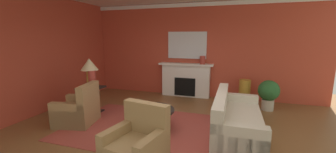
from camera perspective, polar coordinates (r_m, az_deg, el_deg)
ground_plane at (r=4.55m, az=0.77°, el=-15.16°), size 9.35×9.35×0.00m
wall_fireplace at (r=7.12m, az=8.08°, el=6.97°), size 7.80×0.12×3.08m
wall_window at (r=6.44m, az=-31.32°, el=5.16°), size 0.12×6.64×3.08m
crown_moulding at (r=7.10m, az=8.28°, el=18.76°), size 7.80×0.08×0.12m
area_rug at (r=4.78m, az=-4.46°, el=-13.82°), size 3.76×2.38×0.01m
fireplace at (r=7.12m, az=4.81°, el=-1.14°), size 1.80×0.35×1.12m
mantel_mirror at (r=7.09m, az=5.18°, el=8.44°), size 1.30×0.04×0.88m
sofa at (r=4.58m, az=17.80°, el=-11.44°), size 0.90×2.10×0.85m
armchair_near_window at (r=5.33m, az=-23.16°, el=-8.56°), size 0.95×0.95×0.95m
armchair_facing_fireplace at (r=3.47m, az=-8.45°, el=-18.37°), size 0.94×0.94×0.95m
coffee_table at (r=4.65m, az=-4.52°, el=-10.12°), size 1.00×1.00×0.45m
side_table at (r=5.91m, az=-19.97°, el=-5.54°), size 0.56×0.56×0.70m
table_lamp at (r=5.75m, az=-20.49°, el=2.39°), size 0.44×0.44×0.75m
vase_mantel_right at (r=6.86m, az=9.31°, el=4.41°), size 0.18×0.18×0.26m
vase_tall_corner at (r=6.70m, az=19.99°, el=-3.94°), size 0.33×0.33×0.74m
vase_on_side_table at (r=5.61m, az=-19.84°, el=-0.82°), size 0.19×0.19×0.46m
book_red_cover at (r=4.69m, az=-4.93°, el=-8.13°), size 0.23×0.22×0.05m
book_art_folio at (r=4.73m, az=-5.21°, el=-7.42°), size 0.27×0.20×0.04m
potted_plant at (r=6.37m, az=25.58°, el=-3.95°), size 0.56×0.56×0.83m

